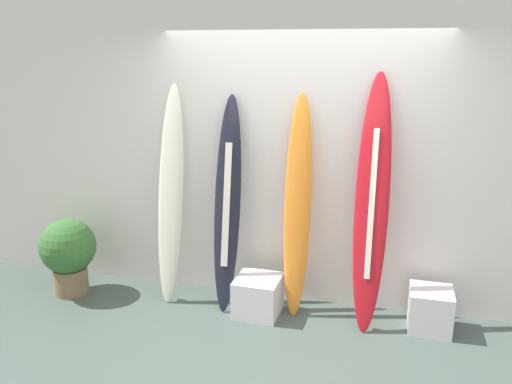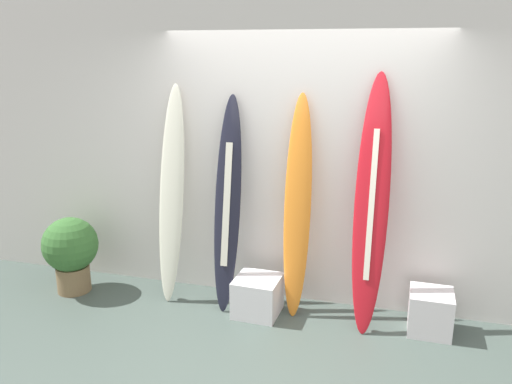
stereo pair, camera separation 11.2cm
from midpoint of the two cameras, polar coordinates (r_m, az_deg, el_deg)
The scene contains 9 objects.
ground at distance 4.13m, azimuth 0.57°, elevation -19.22°, with size 8.00×8.00×0.04m, color #44514B.
wall_back at distance 4.76m, azimuth 4.35°, elevation 4.16°, with size 7.20×0.20×2.80m, color silver.
surfboard_ivory at distance 4.88m, azimuth -10.10°, elevation -0.53°, with size 0.26×0.43×2.04m.
surfboard_charcoal at distance 4.66m, azimuth -3.88°, elevation -1.60°, with size 0.25×0.46×1.96m.
surfboard_sunset at distance 4.55m, azimuth 3.93°, elevation -1.86°, with size 0.25×0.37×1.98m.
surfboard_crimson at distance 4.41m, azimuth 12.00°, elevation -1.51°, with size 0.29×0.51×2.17m.
display_block_left at distance 4.77m, azimuth -0.47°, elevation -11.43°, with size 0.41×0.41×0.35m.
display_block_center at distance 4.74m, azimuth 18.10°, elevation -12.31°, with size 0.36×0.36×0.37m.
potted_plant at distance 5.37m, azimuth -20.67°, elevation -6.19°, with size 0.54×0.54×0.76m.
Camera 1 is at (0.75, -3.31, 2.34)m, focal length 36.07 mm.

